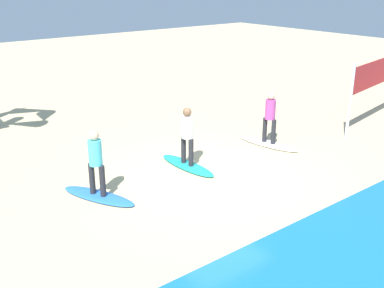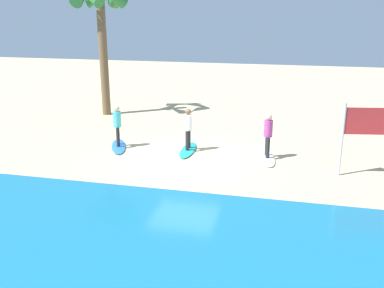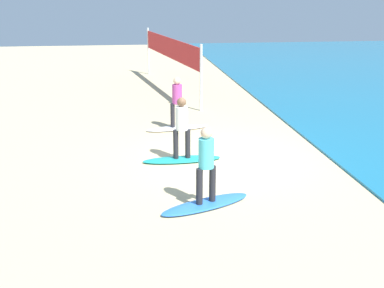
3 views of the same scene
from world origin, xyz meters
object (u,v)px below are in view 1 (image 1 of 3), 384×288
Objects in this scene: surfboard_white at (268,144)px; surfboard_blue at (98,196)px; surfboard_teal at (187,165)px; surfer_blue at (96,158)px; surfer_teal at (187,132)px; surfer_white at (270,114)px.

surfboard_blue is (5.98, -0.02, 0.00)m from surfboard_white.
surfboard_white is 1.00× the size of surfboard_teal.
surfboard_blue is at bearing -88.90° from surfboard_teal.
surfboard_teal is at bearing -176.40° from surfer_blue.
surfer_teal is at bearing 70.67° from surfboard_blue.
surfboard_teal is (3.10, -0.20, 0.00)m from surfboard_white.
surfer_teal is (3.10, -0.20, 0.99)m from surfboard_white.
surfer_white is 3.11m from surfer_teal.
surfer_blue is (5.98, -0.02, 0.00)m from surfer_white.
surfboard_blue is at bearing -100.64° from surfboard_white.
surfer_blue is (2.88, 0.18, 0.00)m from surfer_teal.
surfer_teal is at bearing -104.17° from surfboard_white.
surfer_white reaches higher than surfboard_teal.
surfboard_teal is 1.28× the size of surfer_blue.
surfboard_teal is at bearing -3.75° from surfer_white.
surfboard_teal is 1.00× the size of surfboard_blue.
surfer_teal reaches higher than surfboard_white.
surfer_blue is (2.88, 0.18, 0.99)m from surfboard_teal.
surfer_teal is at bearing -3.75° from surfer_white.
surfboard_white is 0.99m from surfer_white.
surfboard_teal is 3.05m from surfer_blue.
surfboard_blue is (2.88, 0.18, -0.99)m from surfer_teal.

